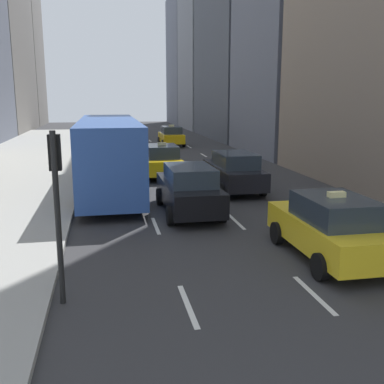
{
  "coord_description": "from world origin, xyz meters",
  "views": [
    {
      "loc": [
        -1.74,
        -0.46,
        4.23
      ],
      "look_at": [
        0.72,
        12.31,
        1.48
      ],
      "focal_mm": 42.0,
      "sensor_mm": 36.0,
      "label": 1
    }
  ],
  "objects": [
    {
      "name": "sidewalk_left",
      "position": [
        -7.0,
        27.0,
        0.07
      ],
      "size": [
        8.0,
        66.0,
        0.15
      ],
      "primitive_type": "cube",
      "color": "#9E9E99",
      "rests_on": "ground"
    },
    {
      "name": "lane_markings",
      "position": [
        2.6,
        23.0,
        0.01
      ],
      "size": [
        5.72,
        56.0,
        0.01
      ],
      "color": "white",
      "rests_on": "ground"
    },
    {
      "name": "taxi_lead",
      "position": [
        4.0,
        10.02,
        0.88
      ],
      "size": [
        2.02,
        4.4,
        1.87
      ],
      "color": "yellow",
      "rests_on": "ground"
    },
    {
      "name": "taxi_second",
      "position": [
        4.0,
        39.08,
        0.88
      ],
      "size": [
        2.02,
        4.4,
        1.87
      ],
      "color": "yellow",
      "rests_on": "ground"
    },
    {
      "name": "taxi_third",
      "position": [
        1.2,
        23.48,
        0.88
      ],
      "size": [
        2.02,
        4.4,
        1.87
      ],
      "color": "yellow",
      "rests_on": "ground"
    },
    {
      "name": "sedan_black_near",
      "position": [
        1.2,
        15.44,
        0.92
      ],
      "size": [
        2.02,
        4.9,
        1.8
      ],
      "color": "black",
      "rests_on": "ground"
    },
    {
      "name": "sedan_silver_behind",
      "position": [
        4.0,
        19.19,
        0.9
      ],
      "size": [
        2.02,
        4.95,
        1.78
      ],
      "color": "black",
      "rests_on": "ground"
    },
    {
      "name": "city_bus",
      "position": [
        -1.61,
        20.25,
        1.79
      ],
      "size": [
        2.8,
        11.61,
        3.25
      ],
      "color": "#2D519E",
      "rests_on": "ground"
    },
    {
      "name": "traffic_light_pole",
      "position": [
        -2.75,
        8.72,
        2.41
      ],
      "size": [
        0.24,
        0.42,
        3.6
      ],
      "color": "black",
      "rests_on": "ground"
    }
  ]
}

